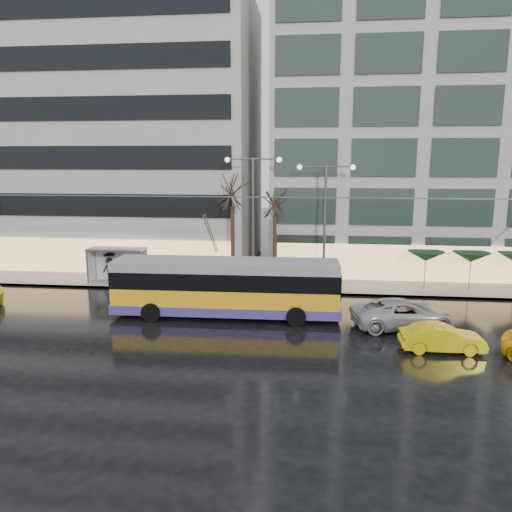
# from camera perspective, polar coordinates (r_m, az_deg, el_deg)

# --- Properties ---
(ground) EXTENTS (140.00, 140.00, 0.00)m
(ground) POSITION_cam_1_polar(r_m,az_deg,el_deg) (26.27, -7.55, -9.23)
(ground) COLOR black
(ground) RESTS_ON ground
(sidewalk) EXTENTS (80.00, 10.00, 0.15)m
(sidewalk) POSITION_cam_1_polar(r_m,az_deg,el_deg) (39.15, 0.24, -2.22)
(sidewalk) COLOR gray
(sidewalk) RESTS_ON ground
(kerb) EXTENTS (80.00, 0.10, 0.15)m
(kerb) POSITION_cam_1_polar(r_m,az_deg,el_deg) (34.38, -0.66, -4.10)
(kerb) COLOR slate
(kerb) RESTS_ON ground
(building_left) EXTENTS (34.00, 14.00, 22.00)m
(building_left) POSITION_cam_1_polar(r_m,az_deg,el_deg) (48.30, -21.36, 12.79)
(building_left) COLOR #AEABA7
(building_left) RESTS_ON sidewalk
(building_right) EXTENTS (32.00, 14.00, 25.00)m
(building_right) POSITION_cam_1_polar(r_m,az_deg,el_deg) (44.91, 23.93, 14.72)
(building_right) COLOR #AEABA7
(building_right) RESTS_ON sidewalk
(trolleybus) EXTENTS (13.10, 5.17, 6.05)m
(trolleybus) POSITION_cam_1_polar(r_m,az_deg,el_deg) (28.99, -3.45, -3.81)
(trolleybus) COLOR #F1AC15
(trolleybus) RESTS_ON ground
(catenary) EXTENTS (42.24, 5.12, 7.00)m
(catenary) POSITION_cam_1_polar(r_m,az_deg,el_deg) (32.58, -2.67, 2.55)
(catenary) COLOR #595B60
(catenary) RESTS_ON ground
(bus_shelter) EXTENTS (4.20, 1.60, 2.51)m
(bus_shelter) POSITION_cam_1_polar(r_m,az_deg,el_deg) (38.16, -16.02, -0.11)
(bus_shelter) COLOR #595B60
(bus_shelter) RESTS_ON sidewalk
(street_lamp_near) EXTENTS (3.96, 0.36, 9.03)m
(street_lamp_near) POSITION_cam_1_polar(r_m,az_deg,el_deg) (35.06, -0.33, 6.02)
(street_lamp_near) COLOR #595B60
(street_lamp_near) RESTS_ON sidewalk
(street_lamp_far) EXTENTS (3.96, 0.36, 8.53)m
(street_lamp_far) POSITION_cam_1_polar(r_m,az_deg,el_deg) (34.85, 7.90, 5.43)
(street_lamp_far) COLOR #595B60
(street_lamp_far) RESTS_ON sidewalk
(tree_a) EXTENTS (3.20, 3.20, 8.40)m
(tree_a) POSITION_cam_1_polar(r_m,az_deg,el_deg) (35.39, -2.73, 7.84)
(tree_a) COLOR black
(tree_a) RESTS_ON sidewalk
(tree_b) EXTENTS (3.20, 3.20, 7.70)m
(tree_b) POSITION_cam_1_polar(r_m,az_deg,el_deg) (35.28, 2.18, 6.71)
(tree_b) COLOR black
(tree_b) RESTS_ON sidewalk
(parasol_a) EXTENTS (2.50, 2.50, 2.65)m
(parasol_a) POSITION_cam_1_polar(r_m,az_deg,el_deg) (36.36, 18.85, -0.03)
(parasol_a) COLOR #595B60
(parasol_a) RESTS_ON sidewalk
(parasol_b) EXTENTS (2.50, 2.50, 2.65)m
(parasol_b) POSITION_cam_1_polar(r_m,az_deg,el_deg) (37.12, 23.37, -0.13)
(parasol_b) COLOR #595B60
(parasol_b) RESTS_ON sidewalk
(taxi_b) EXTENTS (3.98, 1.50, 1.30)m
(taxi_b) POSITION_cam_1_polar(r_m,az_deg,el_deg) (25.69, 20.48, -8.79)
(taxi_b) COLOR yellow
(taxi_b) RESTS_ON ground
(sedan_silver) EXTENTS (6.05, 3.75, 1.56)m
(sedan_silver) POSITION_cam_1_polar(r_m,az_deg,el_deg) (28.47, 16.51, -6.33)
(sedan_silver) COLOR #AEADB2
(sedan_silver) RESTS_ON ground
(pedestrian_a) EXTENTS (1.26, 1.27, 2.19)m
(pedestrian_a) POSITION_cam_1_polar(r_m,az_deg,el_deg) (35.82, -10.64, -1.23)
(pedestrian_a) COLOR black
(pedestrian_a) RESTS_ON sidewalk
(pedestrian_b) EXTENTS (0.99, 0.79, 1.94)m
(pedestrian_b) POSITION_cam_1_polar(r_m,az_deg,el_deg) (37.20, -13.83, -1.60)
(pedestrian_b) COLOR black
(pedestrian_b) RESTS_ON sidewalk
(pedestrian_c) EXTENTS (1.09, 0.82, 2.11)m
(pedestrian_c) POSITION_cam_1_polar(r_m,az_deg,el_deg) (38.69, -16.38, -1.04)
(pedestrian_c) COLOR black
(pedestrian_c) RESTS_ON sidewalk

